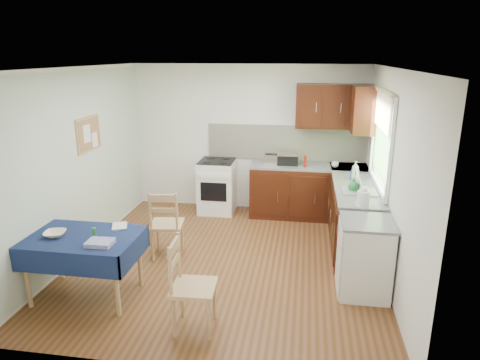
% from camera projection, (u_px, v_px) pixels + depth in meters
% --- Properties ---
extents(floor, '(4.20, 4.20, 0.00)m').
position_uv_depth(floor, '(227.00, 260.00, 5.74)').
color(floor, '#4D3414').
rests_on(floor, ground).
extents(ceiling, '(4.00, 4.20, 0.02)m').
position_uv_depth(ceiling, '(225.00, 68.00, 5.03)').
color(ceiling, white).
rests_on(ceiling, wall_back).
extents(wall_back, '(4.00, 0.02, 2.50)m').
position_uv_depth(wall_back, '(248.00, 139.00, 7.37)').
color(wall_back, white).
rests_on(wall_back, ground).
extents(wall_front, '(4.00, 0.02, 2.50)m').
position_uv_depth(wall_front, '(176.00, 239.00, 3.40)').
color(wall_front, white).
rests_on(wall_front, ground).
extents(wall_left, '(0.02, 4.20, 2.50)m').
position_uv_depth(wall_left, '(78.00, 164.00, 5.68)').
color(wall_left, silver).
rests_on(wall_left, ground).
extents(wall_right, '(0.02, 4.20, 2.50)m').
position_uv_depth(wall_right, '(391.00, 177.00, 5.09)').
color(wall_right, white).
rests_on(wall_right, ground).
extents(base_cabinets, '(1.90, 2.30, 0.86)m').
position_uv_depth(base_cabinets, '(328.00, 204.00, 6.61)').
color(base_cabinets, black).
rests_on(base_cabinets, ground).
extents(worktop_back, '(1.90, 0.60, 0.04)m').
position_uv_depth(worktop_back, '(309.00, 166.00, 7.04)').
color(worktop_back, slate).
rests_on(worktop_back, base_cabinets).
extents(worktop_right, '(0.60, 1.70, 0.04)m').
position_uv_depth(worktop_right, '(357.00, 189.00, 5.85)').
color(worktop_right, slate).
rests_on(worktop_right, base_cabinets).
extents(worktop_corner, '(0.60, 0.60, 0.04)m').
position_uv_depth(worktop_corner, '(349.00, 168.00, 6.94)').
color(worktop_corner, slate).
rests_on(worktop_corner, base_cabinets).
extents(splashback, '(2.70, 0.02, 0.60)m').
position_uv_depth(splashback, '(286.00, 143.00, 7.28)').
color(splashback, white).
rests_on(splashback, wall_back).
extents(upper_cabinets, '(1.20, 0.85, 0.70)m').
position_uv_depth(upper_cabinets, '(342.00, 107.00, 6.69)').
color(upper_cabinets, black).
rests_on(upper_cabinets, wall_back).
extents(stove, '(0.60, 0.61, 0.92)m').
position_uv_depth(stove, '(217.00, 186.00, 7.39)').
color(stove, white).
rests_on(stove, ground).
extents(window, '(0.04, 1.48, 1.26)m').
position_uv_depth(window, '(382.00, 133.00, 5.64)').
color(window, '#315A25').
rests_on(window, wall_right).
extents(fridge, '(0.58, 0.60, 0.89)m').
position_uv_depth(fridge, '(365.00, 258.00, 4.84)').
color(fridge, white).
rests_on(fridge, ground).
extents(corkboard, '(0.04, 0.62, 0.47)m').
position_uv_depth(corkboard, '(89.00, 134.00, 5.86)').
color(corkboard, tan).
rests_on(corkboard, wall_left).
extents(dining_table, '(1.22, 0.83, 0.74)m').
position_uv_depth(dining_table, '(83.00, 245.00, 4.72)').
color(dining_table, '#0E193A').
rests_on(dining_table, ground).
extents(chair_far, '(0.48, 0.48, 0.96)m').
position_uv_depth(chair_far, '(166.00, 222.00, 5.69)').
color(chair_far, tan).
rests_on(chair_far, ground).
extents(chair_near, '(0.44, 0.44, 0.96)m').
position_uv_depth(chair_near, '(189.00, 283.00, 4.19)').
color(chair_near, tan).
rests_on(chair_near, ground).
extents(toaster, '(0.24, 0.15, 0.18)m').
position_uv_depth(toaster, '(271.00, 159.00, 7.05)').
color(toaster, silver).
rests_on(toaster, worktop_back).
extents(sandwich_press, '(0.33, 0.29, 0.19)m').
position_uv_depth(sandwich_press, '(288.00, 158.00, 7.06)').
color(sandwich_press, black).
rests_on(sandwich_press, worktop_back).
extents(sauce_bottle, '(0.04, 0.04, 0.20)m').
position_uv_depth(sauce_bottle, '(305.00, 161.00, 6.86)').
color(sauce_bottle, '#B1160E').
rests_on(sauce_bottle, worktop_back).
extents(yellow_packet, '(0.13, 0.10, 0.15)m').
position_uv_depth(yellow_packet, '(295.00, 158.00, 7.20)').
color(yellow_packet, gold).
rests_on(yellow_packet, worktop_back).
extents(dish_rack, '(0.45, 0.34, 0.21)m').
position_uv_depth(dish_rack, '(359.00, 191.00, 5.63)').
color(dish_rack, '#9A9A9F').
rests_on(dish_rack, worktop_right).
extents(kettle, '(0.15, 0.15, 0.25)m').
position_uv_depth(kettle, '(363.00, 197.00, 5.11)').
color(kettle, white).
rests_on(kettle, worktop_right).
extents(cup, '(0.14, 0.14, 0.09)m').
position_uv_depth(cup, '(335.00, 165.00, 6.88)').
color(cup, white).
rests_on(cup, worktop_back).
extents(soap_bottle_a, '(0.15, 0.15, 0.28)m').
position_uv_depth(soap_bottle_a, '(355.00, 170.00, 6.18)').
color(soap_bottle_a, white).
rests_on(soap_bottle_a, worktop_right).
extents(soap_bottle_b, '(0.13, 0.13, 0.20)m').
position_uv_depth(soap_bottle_b, '(355.00, 173.00, 6.20)').
color(soap_bottle_b, '#1B3FA1').
rests_on(soap_bottle_b, worktop_right).
extents(soap_bottle_c, '(0.19, 0.19, 0.19)m').
position_uv_depth(soap_bottle_c, '(354.00, 184.00, 5.66)').
color(soap_bottle_c, '#217C37').
rests_on(soap_bottle_c, worktop_right).
extents(plate_bowl, '(0.27, 0.27, 0.06)m').
position_uv_depth(plate_bowl, '(55.00, 234.00, 4.68)').
color(plate_bowl, '#F6E8C9').
rests_on(plate_bowl, dining_table).
extents(book, '(0.24, 0.27, 0.02)m').
position_uv_depth(book, '(112.00, 227.00, 4.92)').
color(book, white).
rests_on(book, dining_table).
extents(spice_jar, '(0.04, 0.04, 0.09)m').
position_uv_depth(spice_jar, '(94.00, 232.00, 4.69)').
color(spice_jar, '#268E37').
rests_on(spice_jar, dining_table).
extents(tea_towel, '(0.27, 0.22, 0.05)m').
position_uv_depth(tea_towel, '(100.00, 243.00, 4.46)').
color(tea_towel, navy).
rests_on(tea_towel, dining_table).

